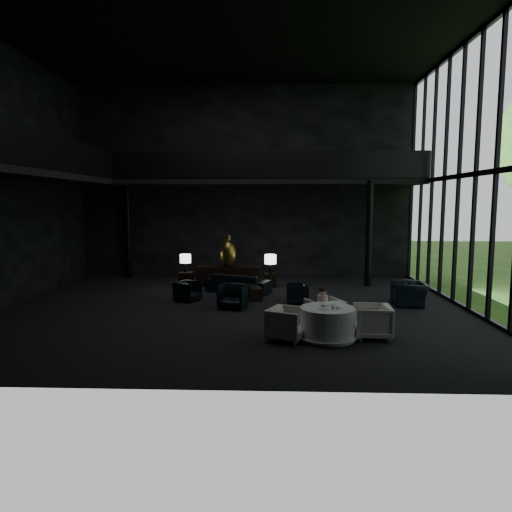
{
  "coord_description": "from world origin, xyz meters",
  "views": [
    {
      "loc": [
        1.16,
        -13.42,
        3.19
      ],
      "look_at": [
        0.64,
        0.5,
        1.55
      ],
      "focal_mm": 32.0,
      "sensor_mm": 36.0,
      "label": 1
    }
  ],
  "objects_px": {
    "side_table_left": "(186,279)",
    "dining_chair_east": "(372,318)",
    "lounge_armchair_east": "(297,294)",
    "coffee_table": "(245,293)",
    "window_armchair": "(409,289)",
    "dining_table": "(327,325)",
    "dining_chair_west": "(287,321)",
    "lounge_armchair_west": "(188,291)",
    "table_lamp_left": "(185,259)",
    "sofa": "(239,279)",
    "table_lamp_right": "(270,260)",
    "console": "(228,276)",
    "lounge_armchair_south": "(233,294)",
    "side_table_right": "(270,280)",
    "child": "(323,299)",
    "dining_chair_north": "(324,311)",
    "bronze_urn": "(228,253)"
  },
  "relations": [
    {
      "from": "lounge_armchair_east",
      "to": "lounge_armchair_south",
      "type": "distance_m",
      "value": 2.12
    },
    {
      "from": "window_armchair",
      "to": "dining_chair_north",
      "type": "relative_size",
      "value": 1.3
    },
    {
      "from": "lounge_armchair_east",
      "to": "coffee_table",
      "type": "distance_m",
      "value": 1.75
    },
    {
      "from": "window_armchair",
      "to": "dining_chair_east",
      "type": "relative_size",
      "value": 1.19
    },
    {
      "from": "console",
      "to": "side_table_right",
      "type": "relative_size",
      "value": 4.65
    },
    {
      "from": "window_armchair",
      "to": "dining_chair_west",
      "type": "distance_m",
      "value": 5.42
    },
    {
      "from": "console",
      "to": "lounge_armchair_west",
      "type": "relative_size",
      "value": 3.65
    },
    {
      "from": "lounge_armchair_south",
      "to": "dining_chair_west",
      "type": "bearing_deg",
      "value": -49.04
    },
    {
      "from": "side_table_left",
      "to": "dining_chair_east",
      "type": "xyz_separation_m",
      "value": [
        5.65,
        -6.32,
        0.2
      ]
    },
    {
      "from": "side_table_left",
      "to": "lounge_armchair_south",
      "type": "xyz_separation_m",
      "value": [
        2.11,
        -3.46,
        0.14
      ]
    },
    {
      "from": "sofa",
      "to": "lounge_armchair_south",
      "type": "height_order",
      "value": "sofa"
    },
    {
      "from": "lounge_armchair_west",
      "to": "window_armchair",
      "type": "bearing_deg",
      "value": -68.72
    },
    {
      "from": "coffee_table",
      "to": "table_lamp_left",
      "type": "bearing_deg",
      "value": 137.89
    },
    {
      "from": "side_table_right",
      "to": "window_armchair",
      "type": "relative_size",
      "value": 0.45
    },
    {
      "from": "table_lamp_left",
      "to": "sofa",
      "type": "relative_size",
      "value": 0.28
    },
    {
      "from": "dining_chair_east",
      "to": "dining_chair_west",
      "type": "relative_size",
      "value": 1.08
    },
    {
      "from": "bronze_urn",
      "to": "dining_chair_north",
      "type": "bearing_deg",
      "value": -61.72
    },
    {
      "from": "table_lamp_left",
      "to": "lounge_armchair_west",
      "type": "distance_m",
      "value": 2.61
    },
    {
      "from": "lounge_armchair_south",
      "to": "side_table_left",
      "type": "bearing_deg",
      "value": 136.08
    },
    {
      "from": "table_lamp_right",
      "to": "lounge_armchair_south",
      "type": "xyz_separation_m",
      "value": [
        -1.09,
        -3.46,
        -0.61
      ]
    },
    {
      "from": "side_table_left",
      "to": "dining_chair_east",
      "type": "height_order",
      "value": "dining_chair_east"
    },
    {
      "from": "side_table_left",
      "to": "table_lamp_left",
      "type": "bearing_deg",
      "value": -90.0
    },
    {
      "from": "sofa",
      "to": "lounge_armchair_east",
      "type": "relative_size",
      "value": 3.98
    },
    {
      "from": "sofa",
      "to": "lounge_armchair_west",
      "type": "bearing_deg",
      "value": 65.81
    },
    {
      "from": "lounge_armchair_south",
      "to": "window_armchair",
      "type": "xyz_separation_m",
      "value": [
        5.44,
        0.65,
        0.07
      ]
    },
    {
      "from": "side_table_left",
      "to": "dining_chair_north",
      "type": "distance_m",
      "value": 7.17
    },
    {
      "from": "side_table_right",
      "to": "window_armchair",
      "type": "height_order",
      "value": "window_armchair"
    },
    {
      "from": "console",
      "to": "dining_chair_east",
      "type": "height_order",
      "value": "dining_chair_east"
    },
    {
      "from": "lounge_armchair_west",
      "to": "lounge_armchair_east",
      "type": "xyz_separation_m",
      "value": [
        3.54,
        -0.19,
        -0.02
      ]
    },
    {
      "from": "lounge_armchair_west",
      "to": "coffee_table",
      "type": "relative_size",
      "value": 0.7
    },
    {
      "from": "dining_table",
      "to": "lounge_armchair_west",
      "type": "bearing_deg",
      "value": 135.39
    },
    {
      "from": "window_armchair",
      "to": "coffee_table",
      "type": "bearing_deg",
      "value": -92.83
    },
    {
      "from": "table_lamp_right",
      "to": "dining_chair_east",
      "type": "xyz_separation_m",
      "value": [
        2.45,
        -6.33,
        -0.56
      ]
    },
    {
      "from": "lounge_armchair_east",
      "to": "console",
      "type": "bearing_deg",
      "value": -138.62
    },
    {
      "from": "lounge_armchair_south",
      "to": "dining_table",
      "type": "height_order",
      "value": "lounge_armchair_south"
    },
    {
      "from": "side_table_left",
      "to": "dining_chair_west",
      "type": "height_order",
      "value": "dining_chair_west"
    },
    {
      "from": "side_table_right",
      "to": "table_lamp_right",
      "type": "xyz_separation_m",
      "value": [
        0.0,
        -0.17,
        0.78
      ]
    },
    {
      "from": "lounge_armchair_east",
      "to": "side_table_right",
      "type": "bearing_deg",
      "value": -162.44
    },
    {
      "from": "window_armchair",
      "to": "dining_chair_west",
      "type": "xyz_separation_m",
      "value": [
        -3.91,
        -3.75,
        -0.05
      ]
    },
    {
      "from": "coffee_table",
      "to": "child",
      "type": "distance_m",
      "value": 4.01
    },
    {
      "from": "side_table_left",
      "to": "dining_chair_west",
      "type": "distance_m",
      "value": 7.5
    },
    {
      "from": "console",
      "to": "side_table_right",
      "type": "distance_m",
      "value": 1.6
    },
    {
      "from": "lounge_armchair_east",
      "to": "dining_chair_east",
      "type": "distance_m",
      "value": 3.99
    },
    {
      "from": "lounge_armchair_south",
      "to": "window_armchair",
      "type": "relative_size",
      "value": 0.75
    },
    {
      "from": "table_lamp_left",
      "to": "child",
      "type": "height_order",
      "value": "table_lamp_left"
    },
    {
      "from": "lounge_armchair_east",
      "to": "table_lamp_left",
      "type": "bearing_deg",
      "value": -122.47
    },
    {
      "from": "window_armchair",
      "to": "dining_table",
      "type": "xyz_separation_m",
      "value": [
        -2.97,
        -3.66,
        -0.17
      ]
    },
    {
      "from": "table_lamp_right",
      "to": "console",
      "type": "bearing_deg",
      "value": 173.39
    },
    {
      "from": "dining_table",
      "to": "dining_chair_north",
      "type": "height_order",
      "value": "dining_chair_north"
    },
    {
      "from": "side_table_right",
      "to": "dining_table",
      "type": "xyz_separation_m",
      "value": [
        1.38,
        -6.64,
        0.07
      ]
    }
  ]
}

